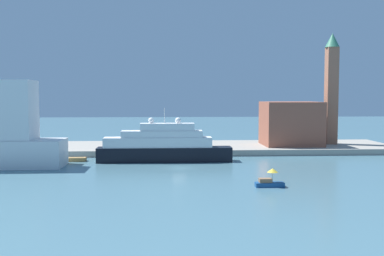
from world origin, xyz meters
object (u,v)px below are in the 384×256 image
(work_barge, at_px, (73,159))
(bell_tower, at_px, (331,85))
(small_motorboat, at_px, (269,181))
(parked_car, at_px, (126,146))
(person_figure, at_px, (145,145))
(mooring_bollard, at_px, (175,148))
(large_yacht, at_px, (163,146))
(harbor_building, at_px, (291,124))

(work_barge, bearing_deg, bell_tower, 15.79)
(small_motorboat, bearing_deg, parked_car, 122.23)
(person_figure, relative_size, mooring_bollard, 2.09)
(large_yacht, distance_m, parked_car, 15.63)
(large_yacht, height_order, work_barge, large_yacht)
(small_motorboat, xyz_separation_m, bell_tower, (26.84, 47.04, 15.77))
(work_barge, bearing_deg, harbor_building, 16.70)
(harbor_building, bearing_deg, mooring_bollard, -163.39)
(small_motorboat, height_order, bell_tower, bell_tower)
(bell_tower, xyz_separation_m, mooring_bollard, (-40.85, -11.12, -14.89))
(parked_car, bearing_deg, small_motorboat, -57.77)
(large_yacht, distance_m, small_motorboat, 32.44)
(small_motorboat, relative_size, person_figure, 2.61)
(large_yacht, bearing_deg, person_figure, 109.50)
(small_motorboat, height_order, person_figure, person_figure)
(bell_tower, bearing_deg, mooring_bollard, -164.78)
(parked_car, xyz_separation_m, person_figure, (4.38, -0.33, 0.16))
(work_barge, height_order, person_figure, person_figure)
(small_motorboat, relative_size, harbor_building, 0.32)
(small_motorboat, xyz_separation_m, person_figure, (-21.17, 40.21, 1.27))
(work_barge, relative_size, bell_tower, 0.20)
(harbor_building, xyz_separation_m, parked_car, (-41.30, -4.26, -4.88))
(large_yacht, xyz_separation_m, person_figure, (-4.43, 12.52, -1.06))
(mooring_bollard, bearing_deg, large_yacht, -108.29)
(large_yacht, relative_size, parked_car, 6.74)
(large_yacht, bearing_deg, mooring_bollard, 71.71)
(large_yacht, relative_size, work_barge, 5.11)
(small_motorboat, height_order, harbor_building, harbor_building)
(work_barge, distance_m, mooring_bollard, 23.06)
(small_motorboat, height_order, work_barge, small_motorboat)
(small_motorboat, bearing_deg, harbor_building, 70.63)
(large_yacht, bearing_deg, work_barge, 175.34)
(work_barge, bearing_deg, parked_car, 47.08)
(work_barge, bearing_deg, mooring_bollard, 16.82)
(work_barge, distance_m, parked_car, 15.49)
(small_motorboat, distance_m, parked_car, 47.94)
(large_yacht, bearing_deg, parked_car, 124.45)
(bell_tower, bearing_deg, large_yacht, -156.06)
(bell_tower, bearing_deg, work_barge, -164.21)
(work_barge, relative_size, parked_car, 1.32)
(work_barge, relative_size, person_figure, 3.27)
(harbor_building, height_order, person_figure, harbor_building)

